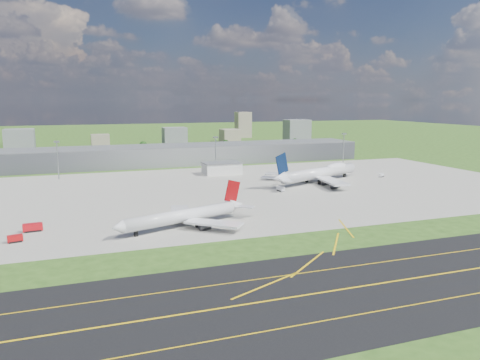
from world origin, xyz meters
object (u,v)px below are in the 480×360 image
object	(u,v)px
airliner_red_twin	(186,216)
crash_tender	(15,239)
tug_yellow	(208,215)
van_white_far	(381,175)
van_white_near	(281,189)
airliner_blue_quad	(320,173)
fire_truck	(33,228)

from	to	relation	value
airliner_red_twin	crash_tender	size ratio (longest dim) A/B	10.90
tug_yellow	van_white_far	distance (m)	158.34
tug_yellow	van_white_near	world-z (taller)	van_white_near
van_white_far	crash_tender	bearing A→B (deg)	168.80
van_white_near	van_white_far	distance (m)	90.18
airliner_red_twin	tug_yellow	world-z (taller)	airliner_red_twin
airliner_blue_quad	van_white_near	distance (m)	41.65
airliner_blue_quad	tug_yellow	bearing A→B (deg)	-169.07
airliner_red_twin	van_white_near	distance (m)	90.26
crash_tender	van_white_far	bearing A→B (deg)	8.09
airliner_red_twin	crash_tender	xyz separation A→B (m)	(-65.28, -0.29, -3.25)
van_white_near	van_white_far	xyz separation A→B (m)	(87.14, 23.24, -0.22)
airliner_blue_quad	tug_yellow	size ratio (longest dim) A/B	22.92
fire_truck	van_white_near	distance (m)	137.16
crash_tender	airliner_blue_quad	bearing A→B (deg)	12.28
airliner_red_twin	fire_truck	distance (m)	61.67
fire_truck	van_white_far	size ratio (longest dim) A/B	1.53
van_white_near	van_white_far	world-z (taller)	van_white_near
crash_tender	tug_yellow	distance (m)	79.87
airliner_red_twin	van_white_far	distance (m)	176.39
tug_yellow	airliner_red_twin	bearing A→B (deg)	-145.59
fire_truck	crash_tender	bearing A→B (deg)	-115.95
van_white_far	airliner_red_twin	bearing A→B (deg)	175.96
fire_truck	van_white_far	xyz separation A→B (m)	(217.16, 66.90, -0.46)
van_white_near	van_white_far	size ratio (longest dim) A/B	1.17
airliner_red_twin	airliner_blue_quad	xyz separation A→B (m)	(106.39, 76.53, 1.43)
fire_truck	van_white_far	distance (m)	227.23
tug_yellow	crash_tender	bearing A→B (deg)	178.70
tug_yellow	van_white_far	world-z (taller)	van_white_far
airliner_red_twin	tug_yellow	distance (m)	19.53
fire_truck	van_white_near	xyz separation A→B (m)	(130.02, 43.66, -0.24)
fire_truck	van_white_far	bearing A→B (deg)	11.81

